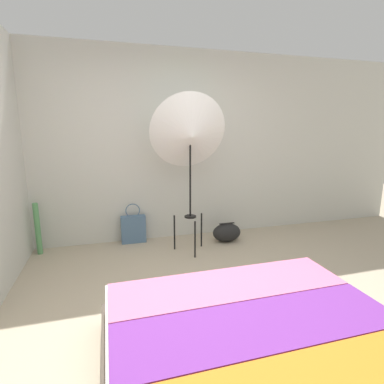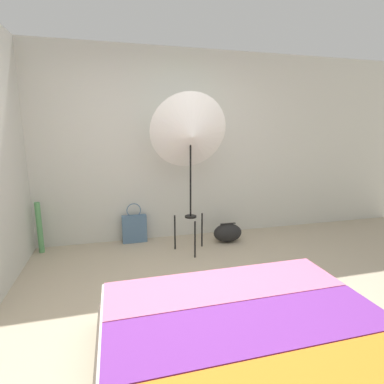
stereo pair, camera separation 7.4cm
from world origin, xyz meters
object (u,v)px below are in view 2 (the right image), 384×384
at_px(photo_umbrella, 191,135).
at_px(tote_bag, 134,228).
at_px(duffel_bag, 228,233).
at_px(paper_roll, 40,228).

bearing_deg(photo_umbrella, tote_bag, 143.32).
distance_m(photo_umbrella, tote_bag, 1.53).
height_order(duffel_bag, paper_roll, paper_roll).
xyz_separation_m(photo_umbrella, tote_bag, (-0.67, 0.50, -1.28)).
bearing_deg(photo_umbrella, duffel_bag, 17.82).
bearing_deg(duffel_bag, tote_bag, 165.90).
distance_m(photo_umbrella, paper_roll, 2.22).
bearing_deg(paper_roll, photo_umbrella, -13.22).
distance_m(tote_bag, duffel_bag, 1.29).
bearing_deg(duffel_bag, photo_umbrella, -162.18).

